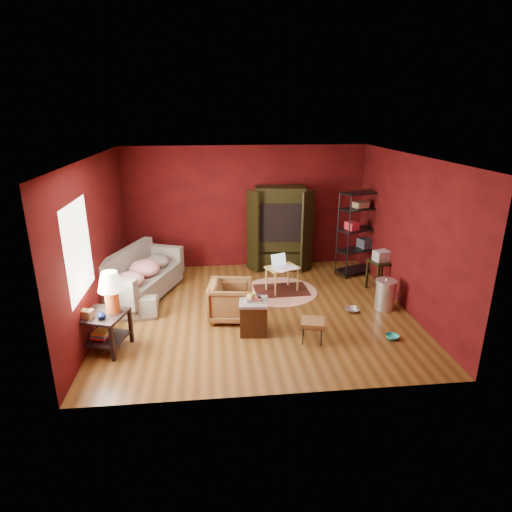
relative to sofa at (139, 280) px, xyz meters
The scene contains 18 objects.
room 2.54m from the sofa, 19.73° to the right, with size 5.54×5.04×2.84m.
sofa is the anchor object (origin of this frame).
armchair 2.02m from the sofa, 31.06° to the right, with size 0.74×0.69×0.76m, color black.
pet_bowl_steel 4.10m from the sofa, 14.23° to the right, with size 0.26×0.06×0.26m, color silver.
pet_bowl_turquoise 4.77m from the sofa, 25.40° to the right, with size 0.21×0.07×0.21m, color #25AEAC.
vase 2.07m from the sofa, 96.07° to the right, with size 0.14×0.14×0.14m, color #0D1644.
mug 2.64m from the sofa, 38.78° to the right, with size 0.12×0.10×0.12m, color #CFCA65.
side_table 1.88m from the sofa, 95.18° to the right, with size 0.79×0.79×1.25m.
sofa_cushions 0.06m from the sofa, 76.52° to the left, with size 1.50×2.25×0.88m.
hamper 2.62m from the sofa, 37.22° to the right, with size 0.51×0.51×0.66m.
footstool 3.58m from the sofa, 33.32° to the right, with size 0.44×0.44×0.37m.
rug_round 2.81m from the sofa, ahead, with size 1.64×1.64×0.01m.
rug_oriental 2.85m from the sofa, ahead, with size 1.12×0.77×0.01m.
laptop_desk 2.83m from the sofa, ahead, with size 0.73×0.65×0.76m.
tv_armoire 3.37m from the sofa, 25.49° to the left, with size 1.50×0.92×1.92m.
wire_shelving 4.80m from the sofa, 10.75° to the left, with size 1.00×0.71×1.87m.
small_stand 4.84m from the sofa, ahead, with size 0.52×0.52×0.85m.
trash_can 4.70m from the sofa, 11.58° to the right, with size 0.49×0.49×0.61m.
Camera 1 is at (-0.78, -7.15, 3.52)m, focal length 30.00 mm.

